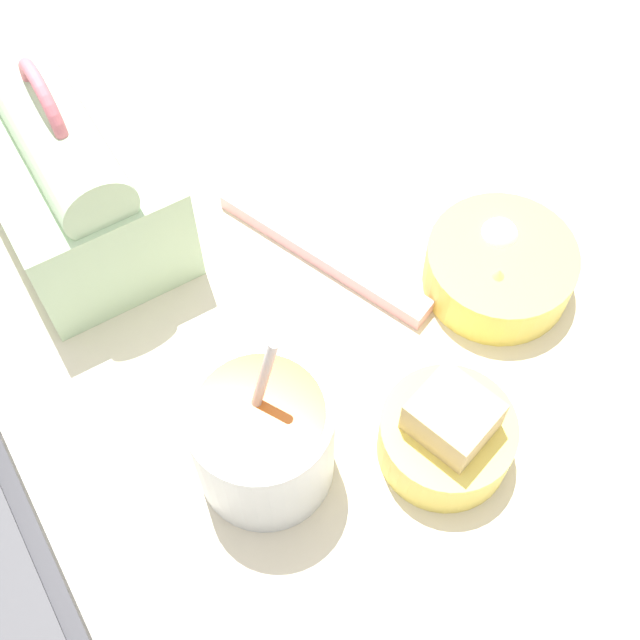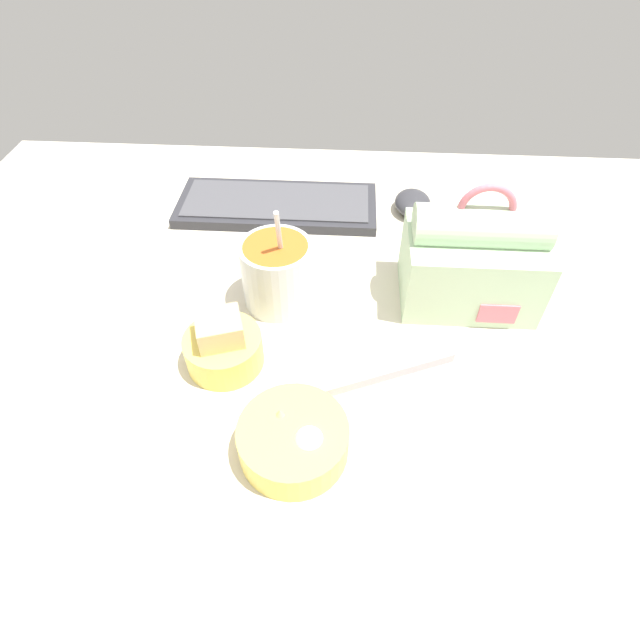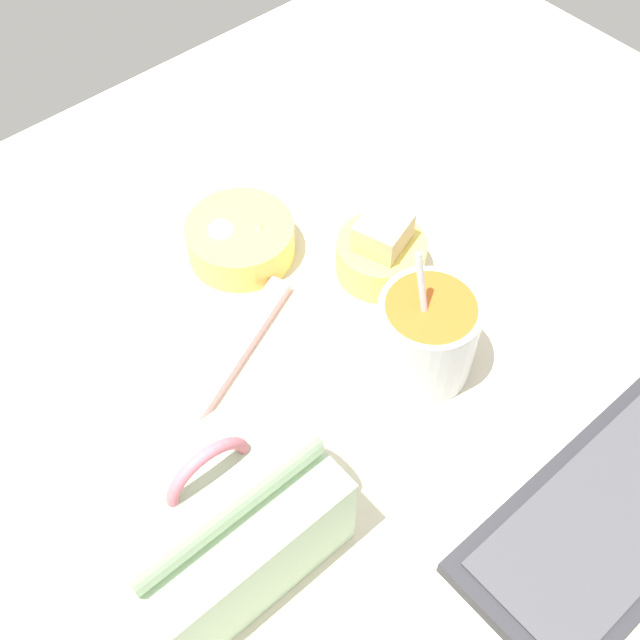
# 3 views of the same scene
# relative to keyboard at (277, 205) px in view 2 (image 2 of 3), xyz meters

# --- Properties ---
(desk_surface) EXTENTS (1.40, 1.10, 0.02)m
(desk_surface) POSITION_rel_keyboard_xyz_m (0.09, -0.31, -0.02)
(desk_surface) COLOR beige
(desk_surface) RESTS_ON ground
(keyboard) EXTENTS (0.36, 0.15, 0.02)m
(keyboard) POSITION_rel_keyboard_xyz_m (0.00, 0.00, 0.00)
(keyboard) COLOR #2D2D33
(keyboard) RESTS_ON desk_surface
(lunch_bag) EXTENTS (0.19, 0.14, 0.19)m
(lunch_bag) POSITION_rel_keyboard_xyz_m (0.31, -0.21, 0.06)
(lunch_bag) COLOR #B7D6AD
(lunch_bag) RESTS_ON desk_surface
(soup_cup) EXTENTS (0.10, 0.10, 0.17)m
(soup_cup) POSITION_rel_keyboard_xyz_m (0.03, -0.24, 0.04)
(soup_cup) COLOR silver
(soup_cup) RESTS_ON desk_surface
(bento_bowl_sandwich) EXTENTS (0.10, 0.10, 0.08)m
(bento_bowl_sandwich) POSITION_rel_keyboard_xyz_m (-0.02, -0.37, 0.02)
(bento_bowl_sandwich) COLOR #EFD65B
(bento_bowl_sandwich) RESTS_ON desk_surface
(bento_bowl_snacks) EXTENTS (0.13, 0.13, 0.06)m
(bento_bowl_snacks) POSITION_rel_keyboard_xyz_m (0.08, -0.49, 0.01)
(bento_bowl_snacks) COLOR #EFD65B
(bento_bowl_snacks) RESTS_ON desk_surface
(computer_mouse) EXTENTS (0.07, 0.08, 0.04)m
(computer_mouse) POSITION_rel_keyboard_xyz_m (0.25, 0.01, 0.01)
(computer_mouse) COLOR #333338
(computer_mouse) RESTS_ON desk_surface
(chopstick_case) EXTENTS (0.21, 0.11, 0.02)m
(chopstick_case) POSITION_rel_keyboard_xyz_m (0.18, -0.38, -0.00)
(chopstick_case) COLOR pink
(chopstick_case) RESTS_ON desk_surface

